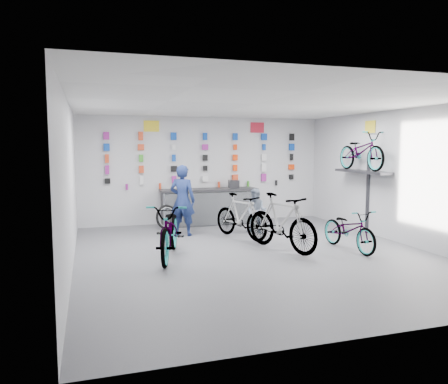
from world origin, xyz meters
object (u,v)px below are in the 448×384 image
object	(u,v)px
bike_left	(170,230)
bike_right	(349,229)
bike_service	(241,216)
clerk	(183,200)
customer	(256,211)
counter	(209,207)
bike_center	(281,222)

from	to	relation	value
bike_left	bike_right	bearing A→B (deg)	10.04
bike_left	bike_service	size ratio (longest dim) A/B	1.19
bike_right	clerk	world-z (taller)	clerk
customer	bike_right	bearing A→B (deg)	-20.75
counter	customer	size ratio (longest dim) A/B	2.41
bike_right	customer	bearing A→B (deg)	113.66
counter	bike_right	world-z (taller)	counter
clerk	bike_right	bearing A→B (deg)	171.60
bike_right	customer	world-z (taller)	customer
bike_left	bike_right	size ratio (longest dim) A/B	1.26
counter	clerk	world-z (taller)	clerk
counter	customer	world-z (taller)	customer
counter	bike_right	distance (m)	4.29
counter	bike_right	bearing A→B (deg)	-62.02
customer	bike_service	bearing A→B (deg)	-101.34
bike_center	customer	distance (m)	1.84
bike_center	bike_service	bearing A→B (deg)	86.45
clerk	customer	size ratio (longest dim) A/B	1.54
bike_center	clerk	xyz separation A→B (m)	(-1.66, 2.11, 0.27)
bike_service	bike_right	bearing A→B (deg)	-68.36
bike_left	customer	size ratio (longest dim) A/B	1.87
bike_service	customer	world-z (taller)	customer
bike_right	bike_center	bearing A→B (deg)	158.43
counter	bike_center	world-z (taller)	bike_center
bike_left	clerk	xyz separation A→B (m)	(0.68, 2.08, 0.31)
bike_center	bike_right	xyz separation A→B (m)	(1.36, -0.41, -0.16)
counter	customer	bearing A→B (deg)	-62.57
customer	counter	bearing A→B (deg)	158.32
customer	bike_center	bearing A→B (deg)	-53.90
bike_right	clerk	distance (m)	3.96
bike_service	customer	xyz separation A→B (m)	(0.56, 0.44, 0.03)
bike_right	bike_left	bearing A→B (deg)	168.37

